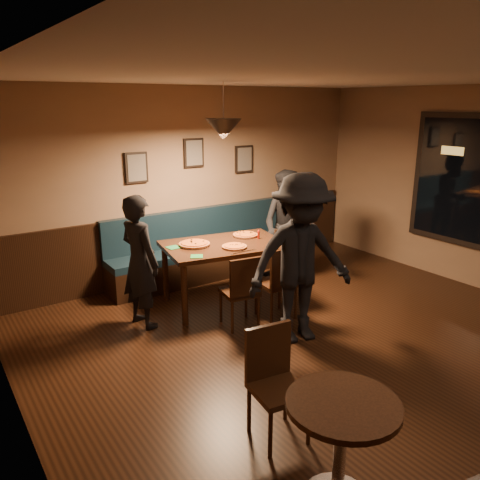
{
  "coord_description": "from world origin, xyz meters",
  "views": [
    {
      "loc": [
        -3.45,
        -2.74,
        2.57
      ],
      "look_at": [
        -0.28,
        1.86,
        0.95
      ],
      "focal_mm": 35.77,
      "sensor_mm": 36.0,
      "label": 1
    }
  ],
  "objects_px": {
    "booth_bench": "(205,245)",
    "diner_front": "(301,259)",
    "cafe_chair_far": "(279,388)",
    "chair_near_right": "(276,281)",
    "diner_right": "(288,228)",
    "soda_glass": "(277,235)",
    "tabasco_bottle": "(258,234)",
    "diner_left": "(140,262)",
    "cafe_table": "(340,453)",
    "chair_near_left": "(239,290)",
    "dining_table": "(225,274)"
  },
  "relations": [
    {
      "from": "booth_bench",
      "to": "diner_front",
      "type": "bearing_deg",
      "value": -93.56
    },
    {
      "from": "cafe_chair_far",
      "to": "chair_near_right",
      "type": "bearing_deg",
      "value": -119.9
    },
    {
      "from": "diner_right",
      "to": "soda_glass",
      "type": "distance_m",
      "value": 0.7
    },
    {
      "from": "tabasco_bottle",
      "to": "soda_glass",
      "type": "bearing_deg",
      "value": -59.18
    },
    {
      "from": "diner_left",
      "to": "cafe_chair_far",
      "type": "distance_m",
      "value": 2.51
    },
    {
      "from": "diner_front",
      "to": "cafe_table",
      "type": "bearing_deg",
      "value": -110.67
    },
    {
      "from": "tabasco_bottle",
      "to": "chair_near_left",
      "type": "bearing_deg",
      "value": -140.39
    },
    {
      "from": "diner_left",
      "to": "chair_near_right",
      "type": "bearing_deg",
      "value": -129.05
    },
    {
      "from": "chair_near_right",
      "to": "soda_glass",
      "type": "bearing_deg",
      "value": 55.93
    },
    {
      "from": "soda_glass",
      "to": "cafe_table",
      "type": "height_order",
      "value": "soda_glass"
    },
    {
      "from": "soda_glass",
      "to": "tabasco_bottle",
      "type": "bearing_deg",
      "value": 120.82
    },
    {
      "from": "diner_right",
      "to": "cafe_table",
      "type": "height_order",
      "value": "diner_right"
    },
    {
      "from": "cafe_table",
      "to": "booth_bench",
      "type": "bearing_deg",
      "value": 70.8
    },
    {
      "from": "cafe_table",
      "to": "tabasco_bottle",
      "type": "bearing_deg",
      "value": 61.93
    },
    {
      "from": "diner_right",
      "to": "chair_near_left",
      "type": "bearing_deg",
      "value": -82.92
    },
    {
      "from": "diner_left",
      "to": "diner_front",
      "type": "bearing_deg",
      "value": -147.69
    },
    {
      "from": "diner_front",
      "to": "cafe_table",
      "type": "distance_m",
      "value": 2.37
    },
    {
      "from": "chair_near_left",
      "to": "cafe_table",
      "type": "relative_size",
      "value": 1.16
    },
    {
      "from": "chair_near_right",
      "to": "soda_glass",
      "type": "distance_m",
      "value": 0.7
    },
    {
      "from": "tabasco_bottle",
      "to": "cafe_table",
      "type": "bearing_deg",
      "value": -118.07
    },
    {
      "from": "booth_bench",
      "to": "diner_left",
      "type": "relative_size",
      "value": 1.9
    },
    {
      "from": "chair_near_right",
      "to": "diner_left",
      "type": "distance_m",
      "value": 1.65
    },
    {
      "from": "booth_bench",
      "to": "diner_right",
      "type": "xyz_separation_m",
      "value": [
        0.9,
        -0.85,
        0.33
      ]
    },
    {
      "from": "dining_table",
      "to": "diner_left",
      "type": "relative_size",
      "value": 0.97
    },
    {
      "from": "dining_table",
      "to": "diner_front",
      "type": "distance_m",
      "value": 1.41
    },
    {
      "from": "booth_bench",
      "to": "dining_table",
      "type": "distance_m",
      "value": 1.04
    },
    {
      "from": "diner_front",
      "to": "soda_glass",
      "type": "relative_size",
      "value": 12.14
    },
    {
      "from": "chair_near_left",
      "to": "chair_near_right",
      "type": "bearing_deg",
      "value": 2.47
    },
    {
      "from": "diner_left",
      "to": "cafe_table",
      "type": "height_order",
      "value": "diner_left"
    },
    {
      "from": "chair_near_right",
      "to": "cafe_chair_far",
      "type": "xyz_separation_m",
      "value": [
        -1.38,
        -1.76,
        -0.01
      ]
    },
    {
      "from": "diner_front",
      "to": "soda_glass",
      "type": "height_order",
      "value": "diner_front"
    },
    {
      "from": "dining_table",
      "to": "chair_near_right",
      "type": "xyz_separation_m",
      "value": [
        0.29,
        -0.71,
        0.06
      ]
    },
    {
      "from": "chair_near_right",
      "to": "cafe_chair_far",
      "type": "distance_m",
      "value": 2.24
    },
    {
      "from": "chair_near_right",
      "to": "soda_glass",
      "type": "relative_size",
      "value": 6.03
    },
    {
      "from": "diner_front",
      "to": "booth_bench",
      "type": "bearing_deg",
      "value": 100.56
    },
    {
      "from": "booth_bench",
      "to": "soda_glass",
      "type": "bearing_deg",
      "value": -74.82
    },
    {
      "from": "booth_bench",
      "to": "diner_front",
      "type": "xyz_separation_m",
      "value": [
        -0.14,
        -2.29,
        0.44
      ]
    },
    {
      "from": "diner_right",
      "to": "diner_front",
      "type": "relative_size",
      "value": 0.88
    },
    {
      "from": "diner_left",
      "to": "booth_bench",
      "type": "bearing_deg",
      "value": -67.99
    },
    {
      "from": "cafe_chair_far",
      "to": "chair_near_left",
      "type": "bearing_deg",
      "value": -107.56
    },
    {
      "from": "diner_front",
      "to": "tabasco_bottle",
      "type": "distance_m",
      "value": 1.29
    },
    {
      "from": "booth_bench",
      "to": "dining_table",
      "type": "relative_size",
      "value": 1.96
    },
    {
      "from": "diner_front",
      "to": "soda_glass",
      "type": "bearing_deg",
      "value": 78.37
    },
    {
      "from": "dining_table",
      "to": "cafe_chair_far",
      "type": "height_order",
      "value": "cafe_chair_far"
    },
    {
      "from": "booth_bench",
      "to": "chair_near_right",
      "type": "bearing_deg",
      "value": -89.93
    },
    {
      "from": "tabasco_bottle",
      "to": "chair_near_right",
      "type": "bearing_deg",
      "value": -107.96
    },
    {
      "from": "chair_near_right",
      "to": "tabasco_bottle",
      "type": "distance_m",
      "value": 0.8
    },
    {
      "from": "booth_bench",
      "to": "chair_near_left",
      "type": "distance_m",
      "value": 1.72
    },
    {
      "from": "dining_table",
      "to": "booth_bench",
      "type": "bearing_deg",
      "value": 84.31
    },
    {
      "from": "diner_left",
      "to": "diner_right",
      "type": "distance_m",
      "value": 2.33
    }
  ]
}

